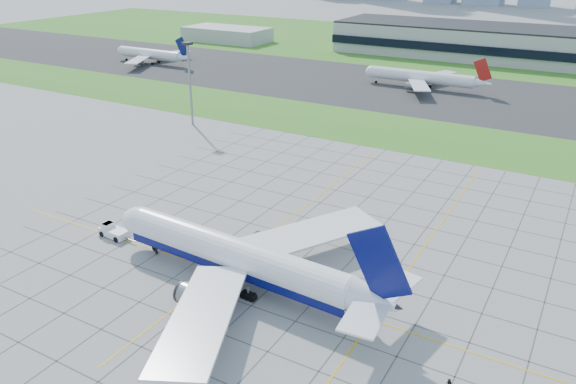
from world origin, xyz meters
name	(u,v)px	position (x,y,z in m)	size (l,w,h in m)	color
ground	(277,282)	(0.00, 0.00, 0.00)	(1400.00, 1400.00, 0.00)	gray
grass_median	(433,137)	(0.00, 90.00, 0.02)	(700.00, 35.00, 0.04)	#367220
asphalt_taxiway	(476,97)	(0.00, 145.00, 0.03)	(700.00, 75.00, 0.04)	#383838
grass_far	(523,53)	(0.00, 255.00, 0.02)	(700.00, 145.00, 0.04)	#367220
apron_markings	(310,254)	(0.43, 11.09, 0.02)	(120.00, 130.00, 0.03)	#474744
service_block	(227,34)	(-160.00, 210.00, 4.00)	(50.00, 25.00, 8.00)	#B7B7B2
light_mast	(189,73)	(-70.00, 65.00, 16.18)	(2.50, 2.50, 25.60)	gray
airliner	(238,257)	(-5.53, -3.38, 4.87)	(56.64, 57.27, 17.82)	white
pushback_tug	(113,231)	(-36.07, -1.93, 1.10)	(8.98, 3.43, 2.48)	white
crew_near	(157,251)	(-23.65, -3.33, 0.84)	(0.61, 0.40, 1.68)	black
distant_jet_0	(151,54)	(-151.00, 134.95, 4.49)	(41.94, 42.66, 14.08)	white
distant_jet_1	(422,77)	(-22.30, 149.49, 4.49)	(47.89, 42.66, 14.08)	white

